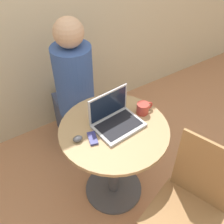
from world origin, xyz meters
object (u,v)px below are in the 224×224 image
at_px(laptop, 115,119).
at_px(cell_phone, 93,138).
at_px(chair_empty, 189,206).
at_px(person_seated, 74,97).

xyz_separation_m(laptop, cell_phone, (-0.20, -0.04, -0.04)).
relative_size(laptop, cell_phone, 2.79).
xyz_separation_m(laptop, chair_empty, (0.12, -0.63, -0.30)).
relative_size(laptop, chair_empty, 0.35).
bearing_deg(laptop, cell_phone, -169.44).
height_order(chair_empty, person_seated, person_seated).
relative_size(laptop, person_seated, 0.26).
height_order(cell_phone, person_seated, person_seated).
bearing_deg(cell_phone, chair_empty, -61.46).
bearing_deg(cell_phone, person_seated, 74.12).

